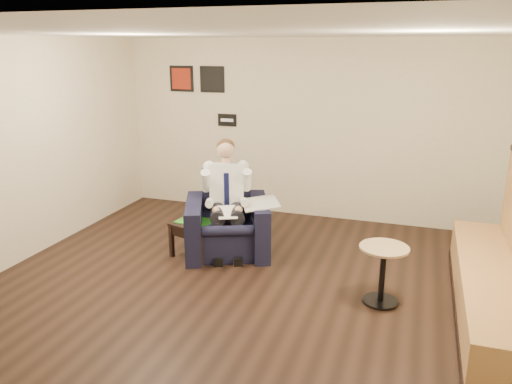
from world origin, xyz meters
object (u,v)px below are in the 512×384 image
(seated_man, at_px, (227,204))
(coffee_mug, at_px, (215,218))
(armchair, at_px, (227,215))
(smartphone, at_px, (210,219))
(cafe_table, at_px, (382,275))
(green_folder, at_px, (196,221))
(side_table, at_px, (199,238))
(banquette, at_px, (500,248))

(seated_man, bearing_deg, coffee_mug, 176.92)
(armchair, height_order, smartphone, armchair)
(armchair, relative_size, cafe_table, 1.65)
(armchair, relative_size, smartphone, 7.39)
(green_folder, xyz_separation_m, cafe_table, (2.44, -0.54, -0.15))
(side_table, height_order, green_folder, green_folder)
(smartphone, bearing_deg, armchair, 52.45)
(seated_man, height_order, cafe_table, seated_man)
(armchair, bearing_deg, smartphone, -177.87)
(side_table, xyz_separation_m, banquette, (3.50, -0.47, 0.52))
(armchair, height_order, side_table, armchair)
(armchair, xyz_separation_m, smartphone, (-0.21, -0.10, -0.05))
(seated_man, bearing_deg, cafe_table, -40.66)
(armchair, xyz_separation_m, seated_man, (0.05, -0.12, 0.19))
(armchair, relative_size, banquette, 0.36)
(coffee_mug, xyz_separation_m, cafe_table, (2.19, -0.61, -0.19))
(coffee_mug, height_order, cafe_table, cafe_table)
(green_folder, height_order, smartphone, green_folder)
(side_table, xyz_separation_m, cafe_table, (2.40, -0.55, 0.09))
(armchair, distance_m, banquette, 3.28)
(side_table, bearing_deg, seated_man, 17.53)
(green_folder, bearing_deg, side_table, 16.09)
(side_table, distance_m, cafe_table, 2.46)
(side_table, xyz_separation_m, coffee_mug, (0.22, 0.06, 0.28))
(coffee_mug, relative_size, cafe_table, 0.15)
(smartphone, height_order, cafe_table, cafe_table)
(cafe_table, bearing_deg, green_folder, 167.58)
(green_folder, distance_m, cafe_table, 2.50)
(coffee_mug, xyz_separation_m, banquette, (3.28, -0.53, 0.24))
(smartphone, bearing_deg, coffee_mug, -7.10)
(green_folder, xyz_separation_m, coffee_mug, (0.25, 0.07, 0.04))
(green_folder, bearing_deg, seated_man, 17.40)
(seated_man, relative_size, smartphone, 9.81)
(banquette, bearing_deg, armchair, 167.45)
(seated_man, bearing_deg, armchair, 90.00)
(armchair, bearing_deg, green_folder, -166.76)
(green_folder, xyz_separation_m, smartphone, (0.14, 0.15, -0.00))
(green_folder, height_order, cafe_table, cafe_table)
(cafe_table, bearing_deg, smartphone, 163.32)
(armchair, bearing_deg, cafe_table, -43.29)
(green_folder, xyz_separation_m, banquette, (3.53, -0.46, 0.28))
(seated_man, relative_size, coffee_mug, 14.45)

